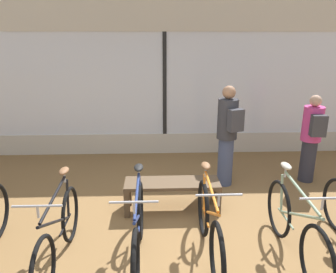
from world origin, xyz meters
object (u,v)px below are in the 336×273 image
(customer_near_rack, at_px, (227,133))
(display_bench, at_px, (172,187))
(bicycle_right, at_px, (295,228))
(bicycle_center_left, at_px, (138,232))
(bicycle_center_right, at_px, (209,226))
(customer_by_window, at_px, (311,137))
(bicycle_left, at_px, (59,235))

(customer_near_rack, bearing_deg, display_bench, -139.13)
(bicycle_right, bearing_deg, customer_near_rack, 100.53)
(bicycle_center_left, distance_m, display_bench, 1.27)
(bicycle_center_right, xyz_separation_m, customer_near_rack, (0.60, 1.94, 0.55))
(display_bench, xyz_separation_m, customer_by_window, (2.47, 0.93, 0.46))
(bicycle_left, height_order, customer_near_rack, customer_near_rack)
(display_bench, bearing_deg, bicycle_center_right, -71.06)
(customer_near_rack, height_order, customer_by_window, customer_near_rack)
(bicycle_center_left, relative_size, display_bench, 1.30)
(bicycle_left, bearing_deg, bicycle_right, -0.01)
(customer_near_rack, distance_m, customer_by_window, 1.50)
(bicycle_center_right, relative_size, display_bench, 1.23)
(bicycle_right, xyz_separation_m, display_bench, (-1.35, 1.19, -0.03))
(display_bench, xyz_separation_m, customer_near_rack, (0.98, 0.85, 0.57))
(bicycle_right, height_order, customer_near_rack, customer_near_rack)
(bicycle_center_right, distance_m, bicycle_right, 0.98)
(bicycle_right, bearing_deg, bicycle_center_left, 179.91)
(bicycle_center_right, bearing_deg, customer_by_window, 44.04)
(bicycle_right, height_order, display_bench, bicycle_right)
(bicycle_left, bearing_deg, bicycle_center_right, 2.95)
(customer_near_rack, bearing_deg, bicycle_center_right, -107.15)
(bicycle_center_left, distance_m, bicycle_center_right, 0.83)
(bicycle_center_right, distance_m, customer_by_window, 2.95)
(bicycle_center_left, relative_size, customer_near_rack, 1.04)
(bicycle_center_right, relative_size, bicycle_right, 0.96)
(customer_near_rack, bearing_deg, customer_by_window, 3.25)
(bicycle_right, relative_size, customer_near_rack, 1.03)
(bicycle_center_right, bearing_deg, bicycle_right, -5.19)
(bicycle_left, distance_m, customer_near_rack, 3.13)
(bicycle_left, relative_size, bicycle_right, 0.98)
(customer_near_rack, bearing_deg, bicycle_right, -79.47)
(customer_near_rack, xyz_separation_m, customer_by_window, (1.50, 0.09, -0.10))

